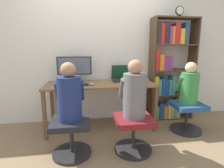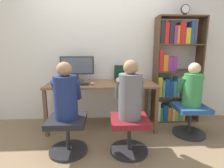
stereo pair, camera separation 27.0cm
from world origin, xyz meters
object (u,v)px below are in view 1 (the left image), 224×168
(person_at_monitor, at_px, (69,95))
(person_at_laptop, at_px, (134,92))
(office_chair_right, at_px, (133,131))
(person_near_shelf, at_px, (189,85))
(bookshelf, at_px, (168,72))
(desk_clock, at_px, (180,11))
(office_chair_left, at_px, (71,134))
(office_chair_side, at_px, (187,115))
(laptop, at_px, (121,78))
(keyboard, at_px, (74,85))
(desktop_monitor, at_px, (75,68))

(person_at_monitor, bearing_deg, person_at_laptop, -2.66)
(office_chair_right, bearing_deg, person_near_shelf, 22.94)
(bookshelf, distance_m, person_near_shelf, 0.57)
(desk_clock, bearing_deg, office_chair_left, -154.34)
(office_chair_left, height_order, person_at_laptop, person_at_laptop)
(office_chair_left, distance_m, office_chair_side, 1.85)
(office_chair_right, height_order, office_chair_side, same)
(person_at_monitor, bearing_deg, person_near_shelf, 12.07)
(laptop, bearing_deg, keyboard, -159.72)
(bookshelf, relative_size, person_near_shelf, 2.84)
(bookshelf, bearing_deg, person_near_shelf, -79.04)
(desktop_monitor, xyz_separation_m, person_at_monitor, (-0.02, -0.92, -0.22))
(person_near_shelf, bearing_deg, bookshelf, 100.96)
(keyboard, bearing_deg, person_at_monitor, -91.80)
(office_chair_left, distance_m, desk_clock, 2.63)
(laptop, xyz_separation_m, person_near_shelf, (0.99, -0.53, -0.06))
(person_at_laptop, xyz_separation_m, bookshelf, (0.91, 0.97, 0.11))
(desktop_monitor, distance_m, person_at_laptop, 1.25)
(person_at_monitor, bearing_deg, bookshelf, 28.67)
(laptop, relative_size, person_at_laptop, 0.43)
(laptop, height_order, desk_clock, desk_clock)
(keyboard, relative_size, person_at_laptop, 0.60)
(office_chair_right, xyz_separation_m, desk_clock, (1.03, 0.91, 1.68))
(person_at_monitor, xyz_separation_m, desk_clock, (1.82, 0.87, 1.18))
(keyboard, xyz_separation_m, desk_clock, (1.80, 0.25, 1.18))
(bookshelf, bearing_deg, person_at_laptop, -133.18)
(desktop_monitor, relative_size, bookshelf, 0.31)
(desktop_monitor, height_order, desk_clock, desk_clock)
(office_chair_left, height_order, person_at_monitor, person_at_monitor)
(person_at_monitor, xyz_separation_m, bookshelf, (1.70, 0.93, 0.12))
(person_at_laptop, relative_size, desk_clock, 4.29)
(person_at_laptop, xyz_separation_m, person_near_shelf, (1.01, 0.42, -0.03))
(office_chair_right, xyz_separation_m, person_at_laptop, (0.00, 0.01, 0.52))
(desktop_monitor, distance_m, laptop, 0.82)
(office_chair_left, relative_size, office_chair_side, 1.00)
(office_chair_right, relative_size, desk_clock, 2.90)
(office_chair_left, bearing_deg, office_chair_right, -2.68)
(keyboard, height_order, desk_clock, desk_clock)
(office_chair_left, height_order, person_near_shelf, person_near_shelf)
(person_at_monitor, height_order, desk_clock, desk_clock)
(keyboard, bearing_deg, office_chair_right, -40.33)
(desktop_monitor, xyz_separation_m, desk_clock, (1.80, -0.05, 0.96))
(keyboard, height_order, person_at_monitor, person_at_monitor)
(keyboard, bearing_deg, office_chair_left, -91.79)
(person_at_laptop, bearing_deg, bookshelf, 46.82)
(laptop, height_order, person_at_monitor, person_at_monitor)
(desk_clock, bearing_deg, office_chair_side, -91.69)
(laptop, bearing_deg, office_chair_side, -28.32)
(desk_clock, bearing_deg, bookshelf, 153.05)
(bookshelf, xyz_separation_m, desk_clock, (0.12, -0.06, 1.06))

